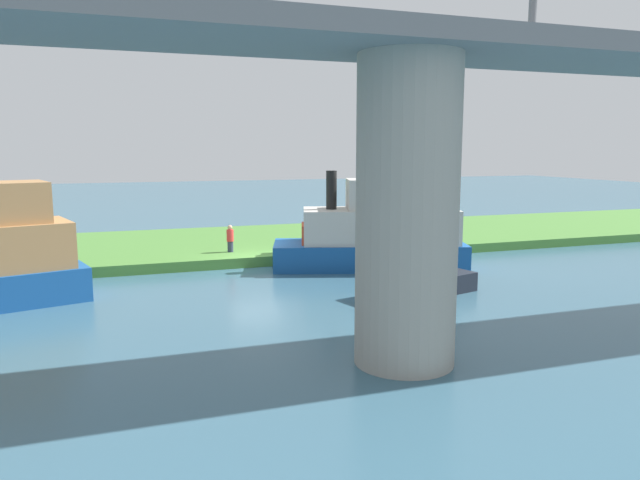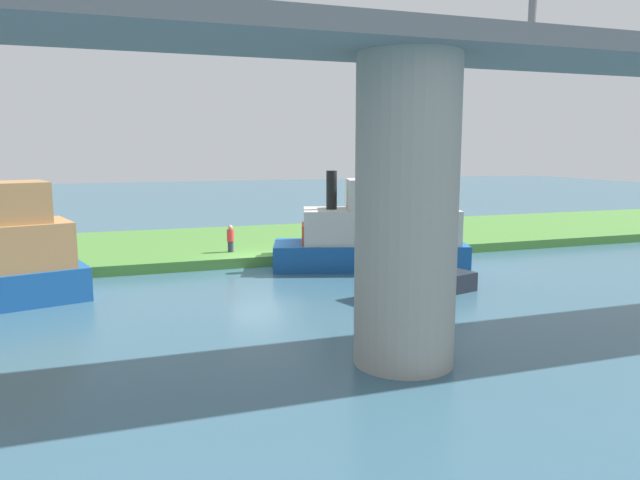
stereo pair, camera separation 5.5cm
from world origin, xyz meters
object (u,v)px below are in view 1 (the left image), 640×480
bridge_pylon (407,214)px  motorboat_white (415,281)px  mooring_post (348,240)px  pontoon_yellow (376,232)px  person_on_bank (230,238)px

bridge_pylon → motorboat_white: bridge_pylon is taller
bridge_pylon → mooring_post: bearing=-106.2°
bridge_pylon → pontoon_yellow: bridge_pylon is taller
bridge_pylon → motorboat_white: 8.28m
mooring_post → motorboat_white: size_ratio=0.18×
bridge_pylon → mooring_post: 15.62m
mooring_post → bridge_pylon: bearing=73.8°
person_on_bank → bridge_pylon: bearing=96.0°
bridge_pylon → mooring_post: bridge_pylon is taller
mooring_post → motorboat_white: motorboat_white is taller
motorboat_white → bridge_pylon: bearing=59.4°
person_on_bank → motorboat_white: bearing=120.1°
person_on_bank → motorboat_white: person_on_bank is taller
bridge_pylon → mooring_post: (-4.28, -14.70, -3.07)m
bridge_pylon → person_on_bank: bridge_pylon is taller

